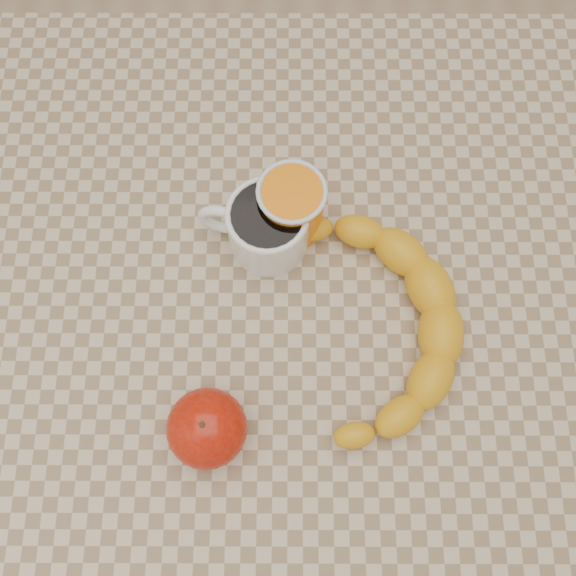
{
  "coord_description": "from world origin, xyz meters",
  "views": [
    {
      "loc": [
        0.0,
        -0.22,
        1.47
      ],
      "look_at": [
        0.0,
        0.0,
        0.77
      ],
      "focal_mm": 40.0,
      "sensor_mm": 36.0,
      "label": 1
    }
  ],
  "objects_px": {
    "coffee_mug": "(266,226)",
    "orange_juice_glass": "(292,208)",
    "banana": "(378,326)",
    "table": "(288,312)",
    "apple": "(207,428)"
  },
  "relations": [
    {
      "from": "table",
      "to": "apple",
      "type": "distance_m",
      "value": 0.22
    },
    {
      "from": "coffee_mug",
      "to": "banana",
      "type": "relative_size",
      "value": 0.43
    },
    {
      "from": "orange_juice_glass",
      "to": "apple",
      "type": "bearing_deg",
      "value": -109.56
    },
    {
      "from": "coffee_mug",
      "to": "orange_juice_glass",
      "type": "xyz_separation_m",
      "value": [
        0.03,
        0.02,
        0.0
      ]
    },
    {
      "from": "apple",
      "to": "banana",
      "type": "relative_size",
      "value": 0.33
    },
    {
      "from": "apple",
      "to": "orange_juice_glass",
      "type": "bearing_deg",
      "value": 70.44
    },
    {
      "from": "orange_juice_glass",
      "to": "banana",
      "type": "height_order",
      "value": "orange_juice_glass"
    },
    {
      "from": "table",
      "to": "coffee_mug",
      "type": "bearing_deg",
      "value": 110.88
    },
    {
      "from": "coffee_mug",
      "to": "orange_juice_glass",
      "type": "bearing_deg",
      "value": 35.71
    },
    {
      "from": "table",
      "to": "coffee_mug",
      "type": "xyz_separation_m",
      "value": [
        -0.03,
        0.07,
        0.13
      ]
    },
    {
      "from": "coffee_mug",
      "to": "apple",
      "type": "bearing_deg",
      "value": -104.5
    },
    {
      "from": "coffee_mug",
      "to": "apple",
      "type": "height_order",
      "value": "coffee_mug"
    },
    {
      "from": "banana",
      "to": "table",
      "type": "bearing_deg",
      "value": 156.08
    },
    {
      "from": "table",
      "to": "apple",
      "type": "bearing_deg",
      "value": -117.78
    },
    {
      "from": "apple",
      "to": "banana",
      "type": "bearing_deg",
      "value": 31.66
    }
  ]
}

